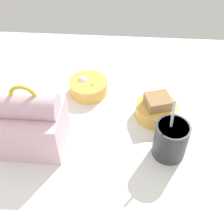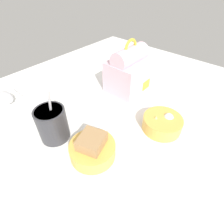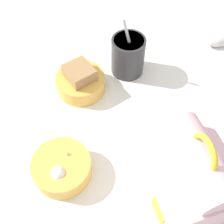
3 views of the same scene
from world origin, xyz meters
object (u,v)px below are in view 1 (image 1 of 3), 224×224
object	(u,v)px
bento_bowl_sandwich	(157,109)
bento_bowl_snacks	(89,86)
lunch_bag	(32,123)
soup_cup	(171,139)

from	to	relation	value
bento_bowl_sandwich	bento_bowl_snacks	world-z (taller)	bento_bowl_sandwich
lunch_bag	soup_cup	world-z (taller)	lunch_bag
lunch_bag	soup_cup	distance (cm)	36.69
soup_cup	bento_bowl_snacks	xyz separation A→B (cm)	(24.85, -23.20, -3.16)
bento_bowl_sandwich	bento_bowl_snacks	size ratio (longest dim) A/B	1.02
soup_cup	bento_bowl_sandwich	size ratio (longest dim) A/B	1.40
soup_cup	bento_bowl_snacks	distance (cm)	34.14
soup_cup	lunch_bag	bearing A→B (deg)	-1.00
lunch_bag	bento_bowl_sandwich	xyz separation A→B (cm)	(-33.83, -13.23, -5.39)
lunch_bag	bento_bowl_snacks	distance (cm)	26.09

